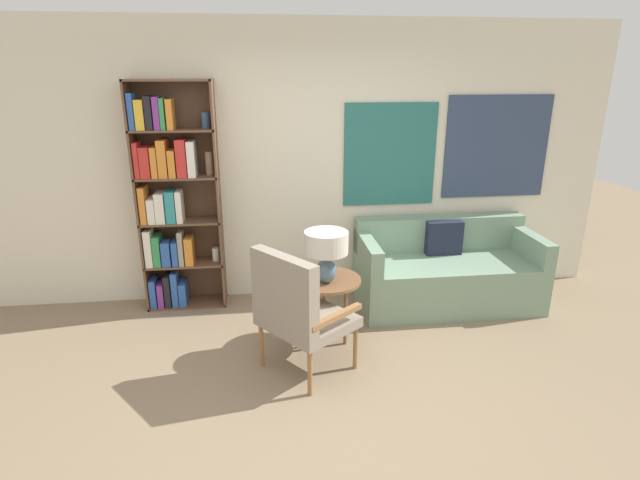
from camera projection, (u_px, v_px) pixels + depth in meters
name	position (u px, v px, depth m)	size (l,w,h in m)	color
ground_plane	(319.00, 412.00, 3.42)	(14.00, 14.00, 0.00)	#847056
wall_back	(300.00, 164.00, 4.90)	(6.40, 0.08, 2.70)	silver
bookshelf	(171.00, 199.00, 4.67)	(0.75, 0.30, 2.16)	brown
armchair	(296.00, 306.00, 3.69)	(0.84, 0.85, 1.00)	olive
couch	(445.00, 272.00, 4.98)	(1.74, 0.83, 0.82)	gray
side_table	(327.00, 285.00, 4.18)	(0.58, 0.58, 0.58)	brown
table_lamp	(326.00, 248.00, 4.00)	(0.36, 0.36, 0.44)	slate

